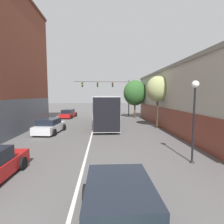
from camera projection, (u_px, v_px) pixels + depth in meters
The scene contains 10 objects.
lane_center_line at pixel (93, 131), 17.62m from camera, with size 0.14×45.40×0.01m.
building_right_storefront at pixel (203, 98), 16.73m from camera, with size 6.55×26.25×6.42m.
bus at pixel (106, 109), 21.44m from camera, with size 2.85×12.30×3.45m.
hatchback_foreground at pixel (120, 213), 4.35m from camera, with size 2.17×4.69×1.31m.
parked_car_left_near at pixel (50, 126), 16.47m from camera, with size 2.38×4.22×1.38m.
parked_car_left_far at pixel (68, 114), 27.98m from camera, with size 2.28×4.81×1.32m.
traffic_signal_gantry at pixel (110, 89), 29.91m from camera, with size 9.47×0.36×6.19m.
street_lamp at pixel (194, 110), 8.97m from camera, with size 0.38×0.38×4.30m.
street_tree_near at pixel (158, 89), 18.71m from camera, with size 2.49×2.24×5.62m.
street_tree_far at pixel (135, 93), 27.37m from camera, with size 3.61×3.25×5.92m.
Camera 1 is at (0.97, -0.74, 3.55)m, focal length 28.00 mm.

